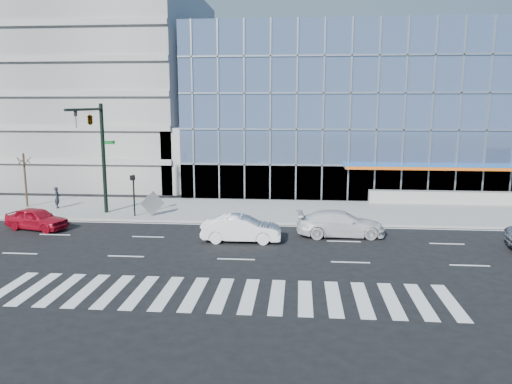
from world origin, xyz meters
The scene contains 14 objects.
ground centered at (0.00, 0.00, 0.00)m, with size 160.00×160.00×0.00m, color black.
sidewalk centered at (0.00, 8.00, 0.07)m, with size 120.00×8.00×0.15m, color gray.
theatre_building centered at (14.00, 26.00, 7.50)m, with size 42.00×26.00×15.00m, color #6982B0.
parking_garage centered at (-20.00, 26.00, 10.00)m, with size 24.00×24.00×20.00m, color gray.
ramp_block centered at (-6.00, 18.00, 3.00)m, with size 6.00×8.00×6.00m, color gray.
tower_backdrop centered at (-30.00, 70.00, 24.00)m, with size 14.00×14.00×48.00m, color gray.
traffic_signal centered at (-11.00, 4.57, 6.16)m, with size 1.14×5.74×8.00m.
ped_signal_post centered at (-8.50, 4.94, 2.14)m, with size 0.30×0.33×3.00m.
street_tree_near centered at (-18.00, 7.50, 3.78)m, with size 1.10×1.10×4.23m.
white_suv centered at (5.88, 1.26, 0.79)m, with size 2.21×5.43×1.58m, color silver.
white_sedan centered at (-0.12, -0.49, 0.78)m, with size 1.65×4.73×1.56m, color white.
red_sedan centered at (-13.79, 1.20, 0.72)m, with size 1.70×4.22×1.44m, color #A90D20.
pedestrian centered at (-15.33, 7.16, 0.98)m, with size 0.60×0.40×1.65m, color black.
tilted_panel centered at (-7.21, 5.13, 1.06)m, with size 1.30×0.06×1.30m, color gray.
Camera 1 is at (3.25, -29.20, 8.14)m, focal length 35.00 mm.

